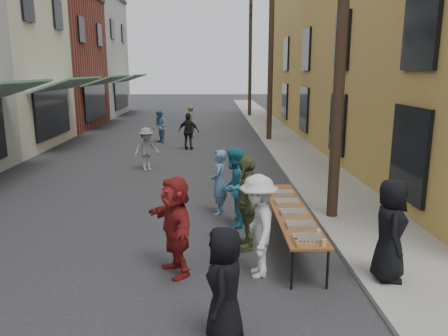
{
  "coord_description": "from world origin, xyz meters",
  "views": [
    {
      "loc": [
        1.46,
        -6.91,
        3.5
      ],
      "look_at": [
        1.71,
        2.91,
        1.3
      ],
      "focal_mm": 35.0,
      "sensor_mm": 36.0,
      "label": 1
    }
  ],
  "objects_px": {
    "serving_table": "(290,211)",
    "guest_front_c": "(234,188)",
    "utility_pole_near": "(342,24)",
    "guest_front_a": "(225,286)",
    "utility_pole_mid": "(271,49)",
    "server": "(390,230)",
    "catering_tray_sausage": "(308,238)",
    "utility_pole_far": "(250,57)"
  },
  "relations": [
    {
      "from": "utility_pole_near",
      "to": "server",
      "type": "relative_size",
      "value": 5.25
    },
    {
      "from": "guest_front_a",
      "to": "server",
      "type": "xyz_separation_m",
      "value": [
        2.75,
        1.53,
        0.16
      ]
    },
    {
      "from": "utility_pole_near",
      "to": "utility_pole_mid",
      "type": "relative_size",
      "value": 1.0
    },
    {
      "from": "serving_table",
      "to": "guest_front_c",
      "type": "bearing_deg",
      "value": 134.9
    },
    {
      "from": "catering_tray_sausage",
      "to": "utility_pole_mid",
      "type": "bearing_deg",
      "value": 85.17
    },
    {
      "from": "guest_front_a",
      "to": "guest_front_c",
      "type": "xyz_separation_m",
      "value": [
        0.33,
        4.35,
        0.12
      ]
    },
    {
      "from": "catering_tray_sausage",
      "to": "guest_front_c",
      "type": "height_order",
      "value": "guest_front_c"
    },
    {
      "from": "utility_pole_far",
      "to": "guest_front_a",
      "type": "height_order",
      "value": "utility_pole_far"
    },
    {
      "from": "utility_pole_mid",
      "to": "catering_tray_sausage",
      "type": "relative_size",
      "value": 18.0
    },
    {
      "from": "serving_table",
      "to": "catering_tray_sausage",
      "type": "height_order",
      "value": "catering_tray_sausage"
    },
    {
      "from": "utility_pole_far",
      "to": "serving_table",
      "type": "height_order",
      "value": "utility_pole_far"
    },
    {
      "from": "utility_pole_mid",
      "to": "catering_tray_sausage",
      "type": "height_order",
      "value": "utility_pole_mid"
    },
    {
      "from": "catering_tray_sausage",
      "to": "guest_front_a",
      "type": "height_order",
      "value": "guest_front_a"
    },
    {
      "from": "catering_tray_sausage",
      "to": "server",
      "type": "bearing_deg",
      "value": -3.29
    },
    {
      "from": "utility_pole_near",
      "to": "utility_pole_mid",
      "type": "xyz_separation_m",
      "value": [
        0.0,
        12.0,
        0.0
      ]
    },
    {
      "from": "guest_front_a",
      "to": "server",
      "type": "bearing_deg",
      "value": 127.86
    },
    {
      "from": "utility_pole_mid",
      "to": "serving_table",
      "type": "relative_size",
      "value": 2.25
    },
    {
      "from": "utility_pole_near",
      "to": "serving_table",
      "type": "bearing_deg",
      "value": -130.08
    },
    {
      "from": "server",
      "to": "guest_front_c",
      "type": "bearing_deg",
      "value": 54.27
    },
    {
      "from": "serving_table",
      "to": "catering_tray_sausage",
      "type": "bearing_deg",
      "value": -90.0
    },
    {
      "from": "utility_pole_mid",
      "to": "guest_front_a",
      "type": "height_order",
      "value": "utility_pole_mid"
    },
    {
      "from": "utility_pole_far",
      "to": "guest_front_a",
      "type": "bearing_deg",
      "value": -95.36
    },
    {
      "from": "serving_table",
      "to": "catering_tray_sausage",
      "type": "distance_m",
      "value": 1.65
    },
    {
      "from": "utility_pole_far",
      "to": "serving_table",
      "type": "bearing_deg",
      "value": -92.87
    },
    {
      "from": "guest_front_c",
      "to": "guest_front_a",
      "type": "bearing_deg",
      "value": 15.13
    },
    {
      "from": "utility_pole_mid",
      "to": "serving_table",
      "type": "distance_m",
      "value": 14.1
    },
    {
      "from": "utility_pole_near",
      "to": "guest_front_c",
      "type": "bearing_deg",
      "value": -169.82
    },
    {
      "from": "utility_pole_near",
      "to": "utility_pole_mid",
      "type": "height_order",
      "value": "same"
    },
    {
      "from": "guest_front_a",
      "to": "guest_front_c",
      "type": "distance_m",
      "value": 4.37
    },
    {
      "from": "guest_front_a",
      "to": "server",
      "type": "relative_size",
      "value": 0.93
    },
    {
      "from": "utility_pole_mid",
      "to": "utility_pole_far",
      "type": "distance_m",
      "value": 12.0
    },
    {
      "from": "catering_tray_sausage",
      "to": "guest_front_a",
      "type": "xyz_separation_m",
      "value": [
        -1.42,
        -1.61,
        0.01
      ]
    },
    {
      "from": "utility_pole_mid",
      "to": "guest_front_a",
      "type": "distance_m",
      "value": 17.39
    },
    {
      "from": "utility_pole_near",
      "to": "utility_pole_far",
      "type": "distance_m",
      "value": 24.0
    },
    {
      "from": "utility_pole_near",
      "to": "guest_front_a",
      "type": "bearing_deg",
      "value": -119.47
    },
    {
      "from": "catering_tray_sausage",
      "to": "server",
      "type": "height_order",
      "value": "server"
    },
    {
      "from": "guest_front_c",
      "to": "server",
      "type": "relative_size",
      "value": 1.07
    },
    {
      "from": "utility_pole_mid",
      "to": "guest_front_c",
      "type": "relative_size",
      "value": 4.9
    },
    {
      "from": "utility_pole_mid",
      "to": "guest_front_c",
      "type": "bearing_deg",
      "value": -100.81
    },
    {
      "from": "utility_pole_far",
      "to": "server",
      "type": "relative_size",
      "value": 5.25
    },
    {
      "from": "utility_pole_mid",
      "to": "server",
      "type": "bearing_deg",
      "value": -89.81
    },
    {
      "from": "utility_pole_mid",
      "to": "utility_pole_near",
      "type": "bearing_deg",
      "value": -90.0
    }
  ]
}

